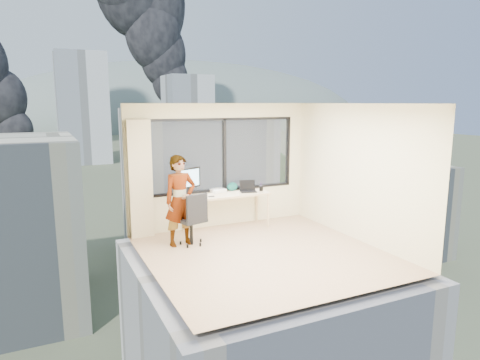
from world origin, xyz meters
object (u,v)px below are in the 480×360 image
desk (227,211)px  chair (191,218)px  game_console (218,191)px  handbag (232,187)px  monitor (188,182)px  laptop (248,187)px  person (180,201)px

desk → chair: 1.19m
game_console → handbag: handbag is taller
chair → monitor: bearing=60.6°
game_console → laptop: bearing=-32.5°
person → laptop: size_ratio=4.75×
desk → person: person is taller
monitor → laptop: 1.32m
person → handbag: (1.41, 0.79, 0.00)m
game_console → monitor: bearing=-178.1°
desk → handbag: (0.23, 0.22, 0.47)m
person → handbag: bearing=21.1°
monitor → handbag: monitor is taller
laptop → game_console: bearing=172.0°
chair → person: size_ratio=0.60×
chair → monitor: (0.20, 0.72, 0.54)m
chair → person: person is taller
person → monitor: bearing=51.5°
monitor → person: bearing=-141.2°
person → laptop: 1.76m
monitor → handbag: size_ratio=2.47×
person → laptop: person is taller
game_console → laptop: 0.65m
desk → chair: size_ratio=1.78×
desk → game_console: (-0.10, 0.22, 0.41)m
chair → game_console: 1.28m
desk → handbag: 0.57m
person → game_console: person is taller
desk → monitor: (-0.80, 0.07, 0.67)m
handbag → laptop: bearing=-34.1°
chair → handbag: bearing=21.2°
chair → desk: bearing=18.8°
chair → monitor: monitor is taller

